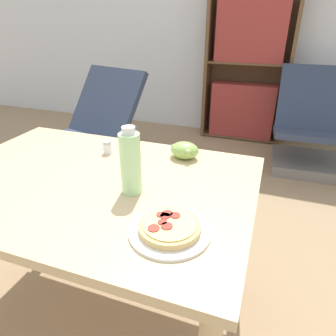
{
  "coord_description": "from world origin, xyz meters",
  "views": [
    {
      "loc": [
        0.53,
        -0.97,
        1.29
      ],
      "look_at": [
        0.21,
        -0.05,
        0.79
      ],
      "focal_mm": 32.0,
      "sensor_mm": 36.0,
      "label": 1
    }
  ],
  "objects": [
    {
      "name": "pizza_on_plate",
      "position": [
        0.31,
        -0.32,
        0.74
      ],
      "size": [
        0.24,
        0.24,
        0.04
      ],
      "color": "white",
      "rests_on": "dining_table"
    },
    {
      "name": "salt_shaker",
      "position": [
        -0.14,
        0.11,
        0.76
      ],
      "size": [
        0.04,
        0.04,
        0.06
      ],
      "color": "white",
      "rests_on": "dining_table"
    },
    {
      "name": "lounge_chair_far",
      "position": [
        0.9,
        1.88,
        0.29
      ],
      "size": [
        0.66,
        0.78,
        0.88
      ],
      "rotation": [
        0.0,
        0.0,
        0.03
      ],
      "color": "slate",
      "rests_on": "ground_plane"
    },
    {
      "name": "bookshelf",
      "position": [
        0.22,
        2.46,
        0.76
      ],
      "size": [
        0.89,
        0.28,
        1.67
      ],
      "color": "brown",
      "rests_on": "ground_plane"
    },
    {
      "name": "lounge_chair_near",
      "position": [
        -0.88,
        1.11,
        0.29
      ],
      "size": [
        0.79,
        0.9,
        0.88
      ],
      "rotation": [
        0.0,
        0.0,
        -0.27
      ],
      "color": "slate",
      "rests_on": "ground_plane"
    },
    {
      "name": "dining_table",
      "position": [
        -0.08,
        -0.12,
        0.63
      ],
      "size": [
        1.22,
        0.84,
        0.73
      ],
      "color": "#D1B27F",
      "rests_on": "ground_plane"
    },
    {
      "name": "grape_bunch",
      "position": [
        0.2,
        0.18,
        0.76
      ],
      "size": [
        0.13,
        0.11,
        0.07
      ],
      "color": "#93BC5B",
      "rests_on": "dining_table"
    },
    {
      "name": "wall_back",
      "position": [
        0.0,
        2.62,
        1.3
      ],
      "size": [
        8.0,
        0.05,
        2.6
      ],
      "color": "silver",
      "rests_on": "ground_plane"
    },
    {
      "name": "drink_bottle",
      "position": [
        0.11,
        -0.15,
        0.84
      ],
      "size": [
        0.07,
        0.07,
        0.24
      ],
      "color": "#B7EAA3",
      "rests_on": "dining_table"
    },
    {
      "name": "ground_plane",
      "position": [
        0.0,
        0.0,
        0.0
      ],
      "size": [
        14.0,
        14.0,
        0.0
      ],
      "primitive_type": "plane",
      "color": "#9E7F5B"
    }
  ]
}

